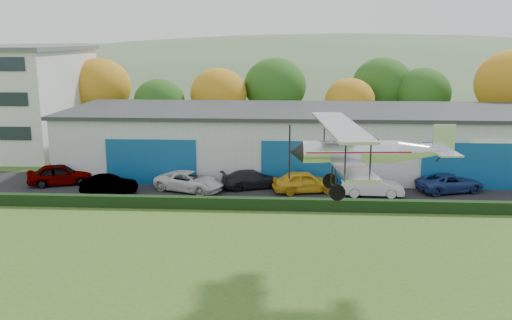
# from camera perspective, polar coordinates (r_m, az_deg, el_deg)

# --- Properties ---
(apron) EXTENTS (48.00, 9.00, 0.05)m
(apron) POSITION_cam_1_polar(r_m,az_deg,el_deg) (41.43, 2.56, -3.12)
(apron) COLOR black
(apron) RESTS_ON ground
(hedge) EXTENTS (46.00, 0.60, 0.80)m
(hedge) POSITION_cam_1_polar(r_m,az_deg,el_deg) (36.72, 2.44, -4.57)
(hedge) COLOR black
(hedge) RESTS_ON ground
(hangar) EXTENTS (40.60, 12.60, 5.30)m
(hangar) POSITION_cam_1_polar(r_m,az_deg,el_deg) (47.67, 5.13, 2.15)
(hangar) COLOR #B2B7BC
(hangar) RESTS_ON ground
(tree_belt) EXTENTS (75.70, 13.22, 10.12)m
(tree_belt) POSITION_cam_1_polar(r_m,az_deg,el_deg) (59.85, 0.84, 7.14)
(tree_belt) COLOR #3D2614
(tree_belt) RESTS_ON ground
(distant_hills) EXTENTS (430.00, 196.00, 56.00)m
(distant_hills) POSITION_cam_1_polar(r_m,az_deg,el_deg) (160.93, 0.55, 3.79)
(distant_hills) COLOR #4C6642
(distant_hills) RESTS_ON ground
(car_0) EXTENTS (5.20, 3.41, 1.64)m
(car_0) POSITION_cam_1_polar(r_m,az_deg,el_deg) (45.25, -19.58, -1.40)
(car_0) COLOR gray
(car_0) RESTS_ON apron
(car_1) EXTENTS (4.16, 1.90, 1.32)m
(car_1) POSITION_cam_1_polar(r_m,az_deg,el_deg) (41.76, -14.97, -2.44)
(car_1) COLOR gray
(car_1) RESTS_ON apron
(car_2) EXTENTS (5.71, 4.04, 1.44)m
(car_2) POSITION_cam_1_polar(r_m,az_deg,el_deg) (41.25, -6.87, -2.20)
(car_2) COLOR silver
(car_2) RESTS_ON apron
(car_3) EXTENTS (5.07, 3.41, 1.36)m
(car_3) POSITION_cam_1_polar(r_m,az_deg,el_deg) (41.73, -0.40, -1.99)
(car_3) COLOR black
(car_3) RESTS_ON apron
(car_4) EXTENTS (5.00, 2.85, 1.60)m
(car_4) POSITION_cam_1_polar(r_m,az_deg,el_deg) (40.69, 5.06, -2.24)
(car_4) COLOR gold
(car_4) RESTS_ON apron
(car_5) EXTENTS (4.42, 1.63, 1.45)m
(car_5) POSITION_cam_1_polar(r_m,az_deg,el_deg) (40.48, 11.93, -2.66)
(car_5) COLOR silver
(car_5) RESTS_ON apron
(car_6) EXTENTS (5.35, 3.59, 1.36)m
(car_6) POSITION_cam_1_polar(r_m,az_deg,el_deg) (43.14, 19.40, -2.24)
(car_6) COLOR navy
(car_6) RESTS_ON apron
(biplane) EXTENTS (7.65, 8.79, 3.28)m
(biplane) POSITION_cam_1_polar(r_m,az_deg,el_deg) (25.87, 11.10, 1.09)
(biplane) COLOR silver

